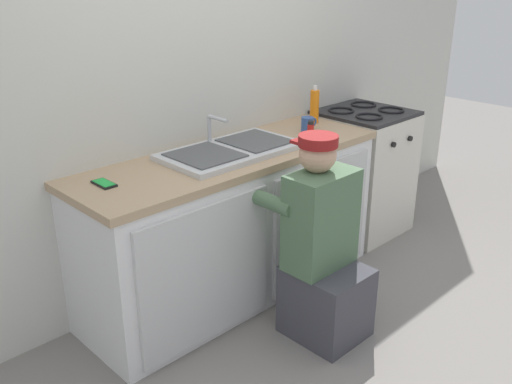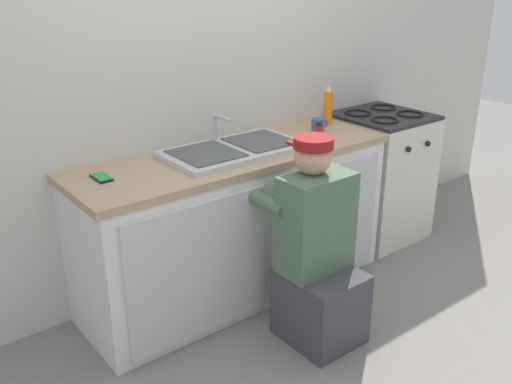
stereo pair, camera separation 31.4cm
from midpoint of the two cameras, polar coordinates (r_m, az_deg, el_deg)
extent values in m
plane|color=gray|center=(3.41, 3.75, -11.71)|extent=(12.00, 12.00, 0.00)
cube|color=silver|center=(3.41, -3.11, 11.13)|extent=(6.00, 0.10, 2.50)
cube|color=white|center=(3.40, 0.57, -3.57)|extent=(1.89, 0.60, 0.85)
cube|color=silver|center=(2.94, -2.58, -7.99)|extent=(0.83, 0.02, 0.74)
cube|color=silver|center=(3.48, 9.66, -3.28)|extent=(0.83, 0.02, 0.74)
cube|color=tan|center=(3.23, 0.60, 3.56)|extent=(1.93, 0.62, 0.04)
cube|color=silver|center=(3.22, 0.60, 4.18)|extent=(0.80, 0.44, 0.03)
cube|color=#4C4F51|center=(3.11, -2.14, 3.85)|extent=(0.33, 0.35, 0.01)
cube|color=#4C4F51|center=(3.33, 3.17, 5.10)|extent=(0.33, 0.35, 0.01)
cylinder|color=#B7BABF|center=(3.35, -1.43, 6.18)|extent=(0.02, 0.02, 0.18)
cylinder|color=#B7BABF|center=(3.26, -0.60, 7.41)|extent=(0.02, 0.16, 0.02)
cube|color=silver|center=(4.25, 14.24, 1.40)|extent=(0.59, 0.60, 0.89)
cube|color=#262628|center=(4.12, 14.82, 7.34)|extent=(0.58, 0.59, 0.02)
torus|color=black|center=(3.94, 15.03, 6.95)|extent=(0.19, 0.19, 0.02)
torus|color=black|center=(4.15, 17.29, 7.45)|extent=(0.19, 0.19, 0.02)
torus|color=black|center=(4.09, 12.36, 7.70)|extent=(0.19, 0.19, 0.02)
torus|color=black|center=(4.29, 14.68, 8.16)|extent=(0.19, 0.19, 0.02)
cylinder|color=black|center=(3.90, 17.28, 4.05)|extent=(0.04, 0.02, 0.04)
cylinder|color=black|center=(4.07, 18.98, 4.56)|extent=(0.04, 0.02, 0.04)
cube|color=#3F3F47|center=(3.12, 9.38, -11.17)|extent=(0.36, 0.40, 0.40)
cube|color=#4C6B4C|center=(2.93, 9.08, -3.14)|extent=(0.38, 0.22, 0.52)
sphere|color=tan|center=(2.83, 8.91, 3.48)|extent=(0.19, 0.19, 0.19)
cylinder|color=maroon|center=(2.81, 8.99, 4.86)|extent=(0.20, 0.20, 0.06)
cube|color=maroon|center=(2.87, 7.73, 4.91)|extent=(0.13, 0.09, 0.02)
cylinder|color=#4C6B4C|center=(2.91, 4.03, -1.10)|extent=(0.08, 0.30, 0.08)
cylinder|color=#4C6B4C|center=(3.14, 8.67, 0.41)|extent=(0.08, 0.30, 0.08)
cube|color=black|center=(2.89, -12.24, 1.34)|extent=(0.07, 0.14, 0.01)
cube|color=green|center=(2.89, -12.25, 1.45)|extent=(0.06, 0.12, 0.00)
cylinder|color=#335699|center=(3.63, 8.68, 6.49)|extent=(0.08, 0.08, 0.09)
torus|color=#335699|center=(3.67, 9.31, 6.70)|extent=(0.06, 0.01, 0.06)
cylinder|color=orange|center=(3.83, 9.58, 8.23)|extent=(0.06, 0.06, 0.22)
cylinder|color=white|center=(3.80, 9.70, 10.06)|extent=(0.03, 0.03, 0.03)
cylinder|color=red|center=(3.50, 8.88, 5.84)|extent=(0.04, 0.04, 0.08)
cylinder|color=black|center=(3.49, 8.93, 6.67)|extent=(0.04, 0.04, 0.02)
camera|label=1|loc=(0.16, -87.14, 1.16)|focal=40.00mm
camera|label=2|loc=(0.16, 92.86, -1.16)|focal=40.00mm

